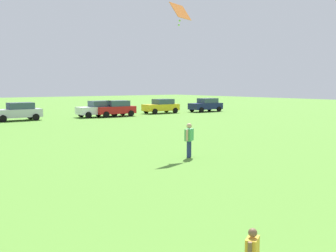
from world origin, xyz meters
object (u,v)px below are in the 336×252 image
(parked_car_white_5, at_px, (99,109))
(parked_car_red_6, at_px, (115,108))
(child_kite_flyer, at_px, (252,252))
(kite, at_px, (180,12))
(parked_car_yellow_7, at_px, (161,106))
(adult_bystander, at_px, (189,137))
(parked_car_navy_8, at_px, (206,105))
(parked_car_silver_4, at_px, (18,111))

(parked_car_white_5, xyz_separation_m, parked_car_red_6, (1.73, -0.48, 0.00))
(child_kite_flyer, distance_m, parked_car_white_5, 35.17)
(parked_car_white_5, distance_m, parked_car_red_6, 1.80)
(kite, bearing_deg, parked_car_yellow_7, 57.20)
(child_kite_flyer, height_order, parked_car_yellow_7, parked_car_yellow_7)
(adult_bystander, height_order, parked_car_navy_8, parked_car_navy_8)
(child_kite_flyer, distance_m, parked_car_navy_8, 42.29)
(kite, bearing_deg, parked_car_red_6, 70.79)
(parked_car_navy_8, bearing_deg, parked_car_yellow_7, -9.73)
(kite, relative_size, parked_car_navy_8, 0.33)
(parked_car_white_5, bearing_deg, adult_bystander, 73.93)
(parked_car_red_6, xyz_separation_m, parked_car_yellow_7, (6.63, 0.97, 0.00))
(kite, bearing_deg, parked_car_silver_4, 97.00)
(child_kite_flyer, distance_m, kite, 15.55)
(parked_car_silver_4, xyz_separation_m, parked_car_red_6, (9.70, -1.07, 0.00))
(parked_car_red_6, bearing_deg, adult_bystander, 69.68)
(child_kite_flyer, relative_size, adult_bystander, 0.62)
(child_kite_flyer, xyz_separation_m, parked_car_white_5, (13.05, 32.66, 0.28))
(adult_bystander, distance_m, parked_car_silver_4, 23.82)
(kite, relative_size, parked_car_silver_4, 0.33)
(parked_car_silver_4, bearing_deg, child_kite_flyer, 81.32)
(child_kite_flyer, distance_m, parked_car_yellow_7, 39.47)
(child_kite_flyer, distance_m, adult_bystander, 11.42)
(parked_car_white_5, bearing_deg, child_kite_flyer, 68.22)
(parked_car_yellow_7, relative_size, parked_car_navy_8, 1.00)
(parked_car_white_5, relative_size, parked_car_navy_8, 1.00)
(adult_bystander, bearing_deg, parked_car_silver_4, 59.81)
(parked_car_yellow_7, distance_m, parked_car_navy_8, 6.20)
(parked_car_white_5, xyz_separation_m, parked_car_yellow_7, (8.36, 0.49, 0.00))
(parked_car_silver_4, relative_size, parked_car_yellow_7, 1.00)
(adult_bystander, bearing_deg, parked_car_yellow_7, 24.29)
(parked_car_white_5, height_order, parked_car_yellow_7, same)
(parked_car_red_6, bearing_deg, parked_car_silver_4, -6.32)
(parked_car_white_5, bearing_deg, parked_car_red_6, 164.49)
(parked_car_silver_4, height_order, parked_car_navy_8, same)
(parked_car_silver_4, distance_m, parked_car_white_5, 7.99)
(adult_bystander, distance_m, parked_car_yellow_7, 28.06)
(parked_car_red_6, bearing_deg, parked_car_white_5, -15.51)
(parked_car_silver_4, height_order, parked_car_yellow_7, same)
(adult_bystander, xyz_separation_m, parked_car_yellow_7, (15.05, 23.68, -0.08))
(adult_bystander, xyz_separation_m, parked_car_navy_8, (21.16, 22.63, -0.08))
(parked_car_silver_4, xyz_separation_m, parked_car_yellow_7, (16.33, -0.10, 0.00))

